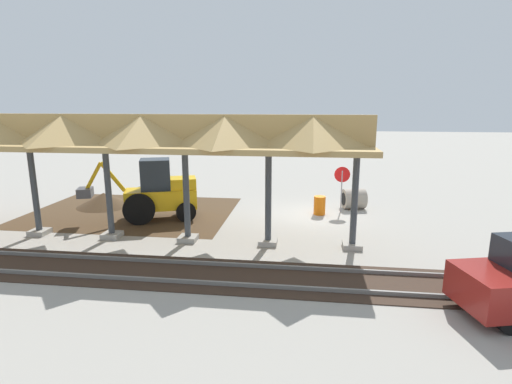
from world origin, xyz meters
The scene contains 9 objects.
ground_plane centered at (0.00, 0.00, 0.00)m, with size 120.00×120.00×0.00m, color #9E998E.
dirt_work_zone centered at (8.84, 0.61, 0.00)m, with size 9.86×7.00×0.01m, color #4C3823.
platform_canopy centered at (6.40, 4.36, 4.16)m, with size 16.99×3.20×4.90m.
rail_tracks centered at (0.00, 7.39, 0.03)m, with size 60.00×2.58×0.15m.
stop_sign centered at (-1.46, -0.69, 1.64)m, with size 0.76×0.06×2.28m.
backhoe centered at (7.05, 1.60, 1.27)m, with size 5.23×2.82×2.82m.
dirt_mound centered at (10.77, -0.33, 0.00)m, with size 5.59×5.59×1.42m, color #4C3823.
concrete_pipe centered at (-2.17, -1.49, 0.51)m, with size 1.29×1.24×1.02m.
traffic_barrel centered at (-0.40, -0.15, 0.45)m, with size 0.56×0.56×0.90m, color orange.
Camera 1 is at (0.28, 18.79, 5.31)m, focal length 28.00 mm.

